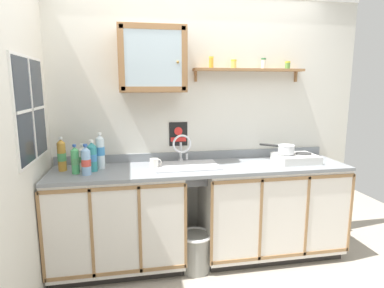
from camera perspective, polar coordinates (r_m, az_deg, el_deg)
The scene contains 22 objects.
floor at distance 3.01m, azimuth 3.24°, elevation -22.91°, with size 5.71×5.71×0.00m, color #9E9384.
back_wall at distance 3.18m, azimuth 0.65°, elevation 3.66°, with size 3.31×0.07×2.54m.
side_wall_left at distance 2.32m, azimuth -29.71°, elevation -0.44°, with size 0.05×3.43×2.54m, color silver.
lower_cabinet_run at distance 3.03m, azimuth -12.99°, elevation -13.21°, with size 1.15×0.59×0.89m.
lower_cabinet_run_right at distance 3.29m, azimuth 13.62°, elevation -11.29°, with size 1.34×0.59×0.89m.
countertop at distance 2.94m, azimuth 1.85°, elevation -4.24°, with size 2.67×0.62×0.03m, color gray.
backsplash at distance 3.19m, azimuth 0.76°, elevation -2.03°, with size 2.67×0.02×0.08m, color gray.
sink at distance 2.95m, azimuth -1.05°, elevation -4.55°, with size 0.58×0.42×0.42m.
hot_plate_stove at distance 3.23m, azimuth 17.89°, elevation -2.42°, with size 0.38×0.31×0.08m.
saucepan at distance 3.20m, azimuth 16.23°, elevation -0.85°, with size 0.28×0.26×0.09m.
bottle_detergent_teal_0 at distance 2.87m, azimuth -17.26°, elevation -2.19°, with size 0.08×0.08×0.27m.
bottle_opaque_white_1 at distance 2.95m, azimuth -18.78°, elevation -2.37°, with size 0.07×0.07×0.23m.
bottle_soda_green_2 at distance 2.84m, azimuth -19.97°, elevation -2.74°, with size 0.07×0.07×0.25m.
bottle_water_clear_3 at distance 2.93m, azimuth -15.92°, elevation -1.30°, with size 0.08×0.08×0.32m.
bottle_juice_amber_4 at distance 2.97m, azimuth -22.06°, elevation -1.88°, with size 0.07×0.07×0.29m.
bottle_water_blue_5 at distance 2.77m, azimuth -18.24°, elevation -2.88°, with size 0.08×0.08×0.26m.
mug at distance 2.87m, azimuth -6.65°, elevation -3.44°, with size 0.11×0.08×0.09m.
wall_cabinet at distance 2.93m, azimuth -7.05°, elevation 14.59°, with size 0.58×0.33×0.56m.
spice_shelf at distance 3.20m, azimuth 10.10°, elevation 12.95°, with size 1.08×0.14×0.23m.
warning_sign at distance 3.13m, azimuth -2.44°, elevation 1.75°, with size 0.18×0.01×0.23m.
window at distance 2.67m, azimuth -26.70°, elevation 5.47°, with size 0.03×0.71×0.78m.
trash_bin at distance 3.04m, azimuth 0.63°, elevation -18.37°, with size 0.30×0.30×0.35m.
Camera 1 is at (-0.62, -2.44, 1.65)m, focal length 30.13 mm.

